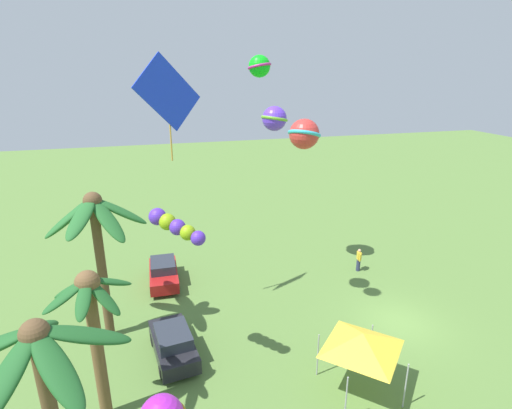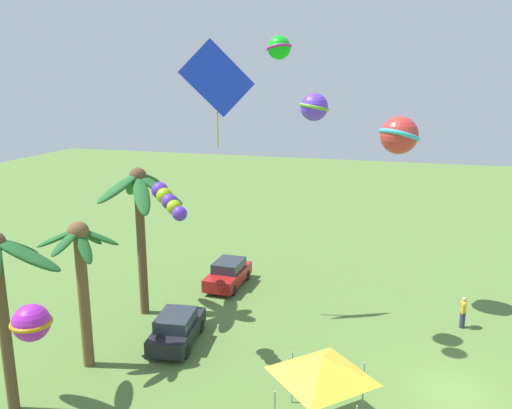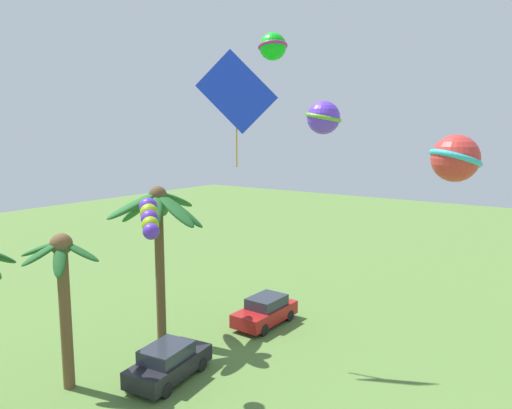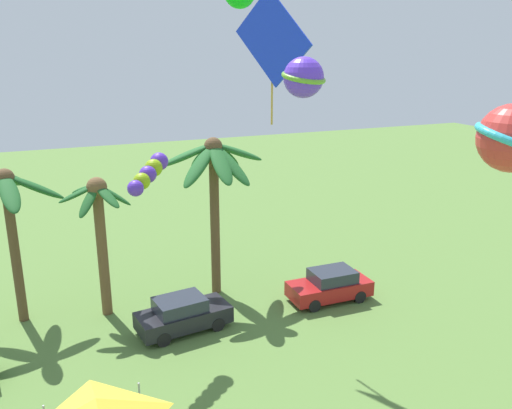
{
  "view_description": "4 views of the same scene",
  "coord_description": "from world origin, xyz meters",
  "px_view_note": "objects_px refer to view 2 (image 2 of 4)",
  "views": [
    {
      "loc": [
        -15.68,
        12.38,
        12.86
      ],
      "look_at": [
        0.9,
        7.76,
        7.1
      ],
      "focal_mm": 28.08,
      "sensor_mm": 36.0,
      "label": 1
    },
    {
      "loc": [
        -19.3,
        2.3,
        11.78
      ],
      "look_at": [
        1.65,
        8.47,
        6.55
      ],
      "focal_mm": 36.35,
      "sensor_mm": 36.0,
      "label": 2
    },
    {
      "loc": [
        -13.0,
        -2.06,
        10.18
      ],
      "look_at": [
        2.08,
        8.6,
        7.44
      ],
      "focal_mm": 34.46,
      "sensor_mm": 36.0,
      "label": 3
    },
    {
      "loc": [
        -4.43,
        -7.64,
        11.41
      ],
      "look_at": [
        2.39,
        8.46,
        6.29
      ],
      "focal_mm": 36.81,
      "sensor_mm": 36.0,
      "label": 4
    }
  ],
  "objects_px": {
    "kite_ball_0": "(399,135)",
    "kite_ball_3": "(31,323)",
    "palm_tree_0": "(81,264)",
    "kite_ball_2": "(314,107)",
    "parked_car_1": "(228,274)",
    "kite_ball_5": "(279,48)",
    "palm_tree_2": "(140,200)",
    "kite_tube_4": "(168,200)",
    "festival_tent": "(322,366)",
    "parked_car_0": "(177,328)",
    "spectator_0": "(463,312)",
    "kite_diamond_1": "(217,80)"
  },
  "relations": [
    {
      "from": "parked_car_1",
      "to": "kite_tube_4",
      "type": "distance_m",
      "value": 10.45
    },
    {
      "from": "kite_ball_5",
      "to": "festival_tent",
      "type": "bearing_deg",
      "value": -150.94
    },
    {
      "from": "palm_tree_2",
      "to": "festival_tent",
      "type": "height_order",
      "value": "palm_tree_2"
    },
    {
      "from": "palm_tree_2",
      "to": "parked_car_1",
      "type": "height_order",
      "value": "palm_tree_2"
    },
    {
      "from": "parked_car_1",
      "to": "kite_ball_0",
      "type": "height_order",
      "value": "kite_ball_0"
    },
    {
      "from": "kite_ball_0",
      "to": "kite_ball_2",
      "type": "relative_size",
      "value": 1.68
    },
    {
      "from": "parked_car_0",
      "to": "kite_ball_5",
      "type": "distance_m",
      "value": 13.11
    },
    {
      "from": "spectator_0",
      "to": "kite_tube_4",
      "type": "xyz_separation_m",
      "value": [
        -6.53,
        12.33,
        6.24
      ]
    },
    {
      "from": "kite_tube_4",
      "to": "spectator_0",
      "type": "bearing_deg",
      "value": -62.1
    },
    {
      "from": "kite_ball_0",
      "to": "kite_ball_2",
      "type": "height_order",
      "value": "kite_ball_2"
    },
    {
      "from": "kite_ball_0",
      "to": "kite_ball_3",
      "type": "distance_m",
      "value": 18.74
    },
    {
      "from": "parked_car_0",
      "to": "kite_ball_3",
      "type": "relative_size",
      "value": 2.67
    },
    {
      "from": "parked_car_1",
      "to": "festival_tent",
      "type": "distance_m",
      "value": 13.69
    },
    {
      "from": "parked_car_1",
      "to": "festival_tent",
      "type": "height_order",
      "value": "festival_tent"
    },
    {
      "from": "kite_tube_4",
      "to": "kite_ball_5",
      "type": "distance_m",
      "value": 7.54
    },
    {
      "from": "kite_diamond_1",
      "to": "kite_ball_3",
      "type": "bearing_deg",
      "value": 173.26
    },
    {
      "from": "parked_car_1",
      "to": "kite_tube_4",
      "type": "bearing_deg",
      "value": -177.08
    },
    {
      "from": "palm_tree_0",
      "to": "parked_car_1",
      "type": "height_order",
      "value": "palm_tree_0"
    },
    {
      "from": "palm_tree_0",
      "to": "kite_ball_5",
      "type": "distance_m",
      "value": 11.8
    },
    {
      "from": "parked_car_1",
      "to": "kite_ball_3",
      "type": "relative_size",
      "value": 2.58
    },
    {
      "from": "palm_tree_2",
      "to": "kite_diamond_1",
      "type": "xyz_separation_m",
      "value": [
        1.17,
        -3.72,
        5.77
      ]
    },
    {
      "from": "kite_ball_0",
      "to": "kite_ball_3",
      "type": "height_order",
      "value": "kite_ball_0"
    },
    {
      "from": "festival_tent",
      "to": "kite_ball_5",
      "type": "distance_m",
      "value": 12.13
    },
    {
      "from": "kite_ball_3",
      "to": "parked_car_1",
      "type": "bearing_deg",
      "value": -2.28
    },
    {
      "from": "palm_tree_0",
      "to": "kite_ball_0",
      "type": "xyz_separation_m",
      "value": [
        9.9,
        -11.96,
        4.59
      ]
    },
    {
      "from": "parked_car_0",
      "to": "kite_diamond_1",
      "type": "xyz_separation_m",
      "value": [
        3.71,
        -0.76,
        11.07
      ]
    },
    {
      "from": "kite_ball_2",
      "to": "kite_ball_3",
      "type": "relative_size",
      "value": 1.14
    },
    {
      "from": "kite_diamond_1",
      "to": "kite_ball_3",
      "type": "relative_size",
      "value": 3.32
    },
    {
      "from": "palm_tree_0",
      "to": "parked_car_1",
      "type": "relative_size",
      "value": 1.61
    },
    {
      "from": "palm_tree_0",
      "to": "parked_car_0",
      "type": "distance_m",
      "value": 5.48
    },
    {
      "from": "kite_ball_0",
      "to": "kite_diamond_1",
      "type": "height_order",
      "value": "kite_diamond_1"
    },
    {
      "from": "festival_tent",
      "to": "kite_diamond_1",
      "type": "xyz_separation_m",
      "value": [
        7.93,
        6.57,
        9.35
      ]
    },
    {
      "from": "kite_ball_5",
      "to": "parked_car_1",
      "type": "bearing_deg",
      "value": 35.79
    },
    {
      "from": "festival_tent",
      "to": "spectator_0",
      "type": "bearing_deg",
      "value": -29.23
    },
    {
      "from": "palm_tree_0",
      "to": "kite_ball_2",
      "type": "relative_size",
      "value": 3.63
    },
    {
      "from": "palm_tree_2",
      "to": "kite_ball_3",
      "type": "height_order",
      "value": "palm_tree_2"
    },
    {
      "from": "parked_car_0",
      "to": "kite_ball_0",
      "type": "height_order",
      "value": "kite_ball_0"
    },
    {
      "from": "kite_tube_4",
      "to": "kite_ball_5",
      "type": "bearing_deg",
      "value": -62.75
    },
    {
      "from": "parked_car_1",
      "to": "festival_tent",
      "type": "xyz_separation_m",
      "value": [
        -11.41,
        -7.37,
        1.72
      ]
    },
    {
      "from": "parked_car_0",
      "to": "kite_ball_2",
      "type": "xyz_separation_m",
      "value": [
        2.47,
        -5.64,
        9.93
      ]
    },
    {
      "from": "parked_car_0",
      "to": "kite_ball_3",
      "type": "xyz_separation_m",
      "value": [
        -8.28,
        0.66,
        4.12
      ]
    },
    {
      "from": "kite_ball_0",
      "to": "parked_car_1",
      "type": "bearing_deg",
      "value": 89.57
    },
    {
      "from": "palm_tree_2",
      "to": "festival_tent",
      "type": "distance_m",
      "value": 12.82
    },
    {
      "from": "palm_tree_0",
      "to": "palm_tree_2",
      "type": "distance_m",
      "value": 5.53
    },
    {
      "from": "palm_tree_2",
      "to": "parked_car_1",
      "type": "xyz_separation_m",
      "value": [
        4.65,
        -2.92,
        -5.3
      ]
    },
    {
      "from": "parked_car_0",
      "to": "kite_ball_2",
      "type": "relative_size",
      "value": 2.34
    },
    {
      "from": "parked_car_1",
      "to": "kite_ball_2",
      "type": "bearing_deg",
      "value": -129.68
    },
    {
      "from": "kite_ball_2",
      "to": "kite_tube_4",
      "type": "height_order",
      "value": "kite_ball_2"
    },
    {
      "from": "kite_diamond_1",
      "to": "festival_tent",
      "type": "bearing_deg",
      "value": -140.36
    },
    {
      "from": "festival_tent",
      "to": "kite_ball_2",
      "type": "relative_size",
      "value": 1.64
    }
  ]
}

